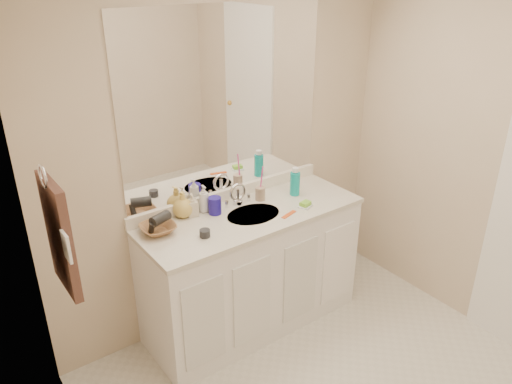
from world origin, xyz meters
name	(u,v)px	position (x,y,z in m)	size (l,w,h in m)	color
wall_back	(227,155)	(0.00, 1.30, 1.20)	(2.60, 0.02, 2.40)	beige
wall_left	(116,347)	(-1.30, 0.00, 1.20)	(0.02, 2.60, 2.40)	beige
vanity_cabinet	(252,271)	(0.00, 1.02, 0.42)	(1.50, 0.55, 0.85)	white
countertop	(252,215)	(0.00, 1.02, 0.86)	(1.52, 0.57, 0.03)	beige
backsplash	(229,194)	(0.00, 1.29, 0.92)	(1.52, 0.03, 0.08)	white
sink_basin	(253,216)	(0.00, 1.00, 0.87)	(0.37, 0.37, 0.02)	#BCAFA4
faucet	(238,197)	(0.00, 1.18, 0.94)	(0.02, 0.02, 0.11)	silver
mirror	(226,102)	(0.00, 1.29, 1.56)	(1.48, 0.01, 1.20)	white
blue_mug	(215,206)	(-0.20, 1.16, 0.94)	(0.08, 0.08, 0.11)	#1F148E
tan_cup	(260,193)	(0.17, 1.15, 0.93)	(0.07, 0.07, 0.09)	tan
toothbrush	(261,179)	(0.18, 1.15, 1.03)	(0.01, 0.01, 0.19)	#F440A8
mouthwash_bottle	(295,184)	(0.41, 1.08, 0.96)	(0.07, 0.07, 0.17)	#0DA3A2
soap_dish	(305,206)	(0.34, 0.88, 0.89)	(0.09, 0.07, 0.01)	white
green_soap	(305,203)	(0.34, 0.88, 0.90)	(0.07, 0.05, 0.03)	#7BCB31
orange_comb	(289,214)	(0.18, 0.86, 0.88)	(0.13, 0.03, 0.01)	#DB4E17
dark_jar	(205,233)	(-0.40, 0.94, 0.90)	(0.06, 0.06, 0.05)	#222327
soap_bottle_white	(204,199)	(-0.24, 1.23, 0.97)	(0.07, 0.07, 0.19)	silver
soap_bottle_cream	(192,205)	(-0.33, 1.22, 0.96)	(0.07, 0.07, 0.15)	beige
soap_bottle_yellow	(183,204)	(-0.38, 1.25, 0.97)	(0.13, 0.13, 0.17)	#DAB855
wicker_basket	(158,229)	(-0.61, 1.15, 0.91)	(0.21, 0.21, 0.05)	brown
hair_dryer	(160,218)	(-0.59, 1.15, 0.97)	(0.07, 0.07, 0.13)	black
towel_ring	(43,176)	(-1.27, 0.77, 1.55)	(0.11, 0.11, 0.01)	silver
hand_towel	(59,236)	(-1.25, 0.77, 1.25)	(0.04, 0.32, 0.55)	#37231D
switch_plate	(66,247)	(-1.27, 0.57, 1.30)	(0.01, 0.09, 0.13)	white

